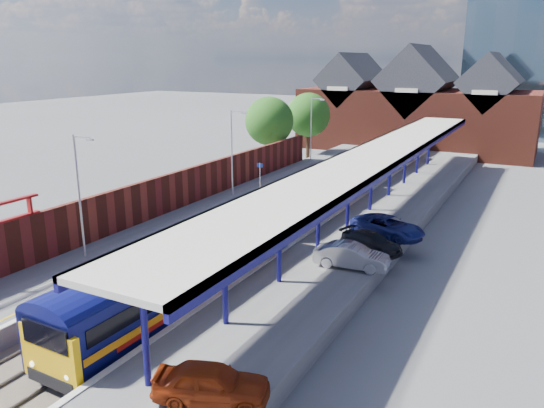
{
  "coord_description": "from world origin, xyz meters",
  "views": [
    {
      "loc": [
        16.32,
        -14.24,
        11.95
      ],
      "look_at": [
        0.45,
        15.85,
        2.6
      ],
      "focal_mm": 35.0,
      "sensor_mm": 36.0,
      "label": 1
    }
  ],
  "objects": [
    {
      "name": "tree_far",
      "position": [
        -9.35,
        43.91,
        5.35
      ],
      "size": [
        5.2,
        5.2,
        8.1
      ],
      "color": "#382314",
      "rests_on": "ground"
    },
    {
      "name": "lamp_post_c",
      "position": [
        -6.36,
        22.0,
        4.99
      ],
      "size": [
        1.48,
        0.18,
        7.0
      ],
      "color": "#A5A8AA",
      "rests_on": "left_platform"
    },
    {
      "name": "ground",
      "position": [
        0.0,
        30.0,
        0.0
      ],
      "size": [
        240.0,
        240.0,
        0.0
      ],
      "primitive_type": "plane",
      "color": "#5B5B5E",
      "rests_on": "ground"
    },
    {
      "name": "canopy",
      "position": [
        5.48,
        21.95,
        5.25
      ],
      "size": [
        4.5,
        52.0,
        4.48
      ],
      "color": "#110F59",
      "rests_on": "right_platform"
    },
    {
      "name": "left_platform",
      "position": [
        -5.5,
        20.0,
        0.5
      ],
      "size": [
        5.0,
        76.0,
        1.0
      ],
      "primitive_type": "cube",
      "color": "#565659",
      "rests_on": "ground"
    },
    {
      "name": "yellow_line",
      "position": [
        -3.75,
        20.0,
        1.01
      ],
      "size": [
        0.14,
        76.0,
        0.01
      ],
      "primitive_type": "cube",
      "color": "yellow",
      "rests_on": "left_platform"
    },
    {
      "name": "platform_sign",
      "position": [
        -5.0,
        24.0,
        2.69
      ],
      "size": [
        0.55,
        0.08,
        2.5
      ],
      "color": "#A5A8AA",
      "rests_on": "left_platform"
    },
    {
      "name": "lamp_post_b",
      "position": [
        -6.36,
        6.0,
        4.99
      ],
      "size": [
        1.48,
        0.18,
        7.0
      ],
      "color": "#A5A8AA",
      "rests_on": "left_platform"
    },
    {
      "name": "tree_near",
      "position": [
        -10.35,
        35.91,
        5.35
      ],
      "size": [
        5.2,
        5.2,
        8.1
      ],
      "color": "#382314",
      "rests_on": "ground"
    },
    {
      "name": "coping_right",
      "position": [
        3.15,
        20.0,
        1.02
      ],
      "size": [
        0.3,
        76.0,
        0.05
      ],
      "primitive_type": "cube",
      "color": "silver",
      "rests_on": "right_platform"
    },
    {
      "name": "parked_car_silver",
      "position": [
        7.62,
        11.52,
        1.66
      ],
      "size": [
        4.15,
        1.78,
        1.33
      ],
      "primitive_type": "imported",
      "rotation": [
        0.0,
        0.0,
        1.66
      ],
      "color": "#A7A6AA",
      "rests_on": "right_platform"
    },
    {
      "name": "parked_car_blue",
      "position": [
        7.89,
        17.51,
        1.66
      ],
      "size": [
        5.21,
        3.52,
        1.33
      ],
      "primitive_type": "imported",
      "rotation": [
        0.0,
        0.0,
        1.27
      ],
      "color": "navy",
      "rests_on": "right_platform"
    },
    {
      "name": "brick_wall",
      "position": [
        -8.1,
        13.54,
        2.45
      ],
      "size": [
        0.35,
        50.0,
        3.86
      ],
      "color": "maroon",
      "rests_on": "left_platform"
    },
    {
      "name": "lamp_post_d",
      "position": [
        -6.36,
        38.0,
        4.99
      ],
      "size": [
        1.48,
        0.18,
        7.0
      ],
      "color": "#A5A8AA",
      "rests_on": "left_platform"
    },
    {
      "name": "right_platform",
      "position": [
        6.0,
        20.0,
        0.5
      ],
      "size": [
        6.0,
        76.0,
        1.0
      ],
      "primitive_type": "cube",
      "color": "#565659",
      "rests_on": "ground"
    },
    {
      "name": "glass_tower",
      "position": [
        10.0,
        80.0,
        20.2
      ],
      "size": [
        14.2,
        14.2,
        40.3
      ],
      "color": "slate",
      "rests_on": "ground"
    },
    {
      "name": "rails",
      "position": [
        0.0,
        20.0,
        0.12
      ],
      "size": [
        4.51,
        76.0,
        0.14
      ],
      "color": "slate",
      "rests_on": "ground"
    },
    {
      "name": "coping_left",
      "position": [
        -3.15,
        20.0,
        1.02
      ],
      "size": [
        0.3,
        76.0,
        0.05
      ],
      "primitive_type": "cube",
      "color": "silver",
      "rests_on": "left_platform"
    },
    {
      "name": "ballast_bed",
      "position": [
        0.0,
        20.0,
        0.03
      ],
      "size": [
        6.0,
        76.0,
        0.06
      ],
      "primitive_type": "cube",
      "color": "#473D33",
      "rests_on": "ground"
    },
    {
      "name": "station_building",
      "position": [
        0.0,
        58.0,
        5.45
      ],
      "size": [
        30.0,
        12.12,
        13.78
      ],
      "color": "maroon",
      "rests_on": "ground"
    },
    {
      "name": "parked_car_red",
      "position": [
        7.46,
        -1.7,
        1.66
      ],
      "size": [
        4.18,
        2.83,
        1.32
      ],
      "primitive_type": "imported",
      "rotation": [
        0.0,
        0.0,
        1.93
      ],
      "color": "maroon",
      "rests_on": "right_platform"
    },
    {
      "name": "parked_car_dark",
      "position": [
        7.78,
        14.49,
        1.56
      ],
      "size": [
        4.15,
        2.67,
        1.12
      ],
      "primitive_type": "imported",
      "rotation": [
        0.0,
        0.0,
        1.26
      ],
      "color": "black",
      "rests_on": "right_platform"
    },
    {
      "name": "train",
      "position": [
        1.49,
        29.62,
        2.12
      ],
      "size": [
        3.21,
        65.96,
        3.45
      ],
      "color": "#0B0E50",
      "rests_on": "ground"
    }
  ]
}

